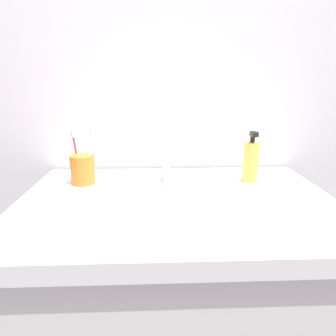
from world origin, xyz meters
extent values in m
cube|color=silver|center=(0.00, 0.37, 1.20)|extent=(2.15, 0.04, 2.40)
cube|color=silver|center=(0.00, 0.00, 0.42)|extent=(0.91, 0.63, 0.84)
cube|color=white|center=(0.00, 0.00, 0.87)|extent=(0.95, 0.67, 0.05)
ellipsoid|color=white|center=(-0.03, -0.01, 0.84)|extent=(0.37, 0.37, 0.09)
torus|color=white|center=(-0.03, -0.01, 0.89)|extent=(0.42, 0.42, 0.02)
cylinder|color=#595B60|center=(-0.03, -0.01, 0.80)|extent=(0.03, 0.03, 0.01)
cylinder|color=silver|center=(-0.03, 0.21, 0.94)|extent=(0.02, 0.02, 0.10)
cylinder|color=silver|center=(-0.03, 0.16, 0.94)|extent=(0.02, 0.11, 0.04)
cylinder|color=silver|center=(-0.03, 0.23, 1.00)|extent=(0.01, 0.05, 0.01)
cylinder|color=orange|center=(-0.31, 0.16, 0.94)|extent=(0.08, 0.08, 0.10)
cylinder|color=white|center=(-0.29, 0.14, 0.98)|extent=(0.05, 0.03, 0.17)
cube|color=white|center=(-0.27, 0.13, 1.07)|extent=(0.02, 0.02, 0.03)
cylinder|color=red|center=(-0.34, 0.19, 0.98)|extent=(0.03, 0.04, 0.16)
cube|color=white|center=(-0.35, 0.20, 1.06)|extent=(0.02, 0.02, 0.03)
cylinder|color=#DBCC4C|center=(0.27, 0.16, 0.96)|extent=(0.05, 0.05, 0.14)
cylinder|color=black|center=(0.27, 0.16, 1.04)|extent=(0.02, 0.02, 0.02)
cube|color=black|center=(0.27, 0.15, 1.06)|extent=(0.02, 0.04, 0.02)
camera|label=1|loc=(-0.06, -0.87, 1.23)|focal=33.18mm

